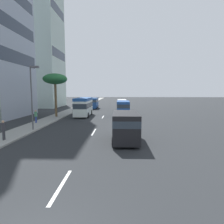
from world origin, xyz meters
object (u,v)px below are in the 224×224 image
(palm_tree, at_px, (55,80))
(van_third, at_px, (126,125))
(van_fifth, at_px, (93,103))
(pedestrian_mid_block, at_px, (36,116))
(van_lead, at_px, (123,108))
(street_lamp, at_px, (32,91))
(pedestrian_by_tree, at_px, (3,129))
(minibus_second, at_px, (84,106))
(van_fourth, at_px, (122,104))

(palm_tree, bearing_deg, van_third, -143.37)
(van_fifth, distance_m, pedestrian_mid_block, 22.26)
(van_lead, height_order, street_lamp, street_lamp)
(van_third, distance_m, van_fifth, 30.83)
(pedestrian_by_tree, xyz_separation_m, palm_tree, (14.72, 0.43, 4.99))
(street_lamp, bearing_deg, van_third, -112.10)
(van_lead, xyz_separation_m, van_third, (-15.59, 0.13, -0.08))
(minibus_second, bearing_deg, van_third, 22.11)
(van_fourth, relative_size, street_lamp, 0.80)
(pedestrian_by_tree, distance_m, street_lamp, 5.40)
(van_third, relative_size, pedestrian_by_tree, 2.83)
(van_fourth, relative_size, pedestrian_mid_block, 3.24)
(minibus_second, relative_size, street_lamp, 0.99)
(minibus_second, distance_m, van_fifth, 14.04)
(minibus_second, relative_size, van_third, 1.40)
(minibus_second, height_order, van_fourth, minibus_second)
(palm_tree, bearing_deg, pedestrian_mid_block, 173.84)
(street_lamp, bearing_deg, palm_tree, 5.84)
(van_third, xyz_separation_m, van_fifth, (30.08, 6.76, 0.07))
(pedestrian_by_tree, bearing_deg, van_lead, -167.12)
(minibus_second, bearing_deg, street_lamp, -14.17)
(van_lead, xyz_separation_m, minibus_second, (0.45, 6.65, 0.22))
(pedestrian_mid_block, height_order, palm_tree, palm_tree)
(van_third, height_order, pedestrian_mid_block, van_third)
(van_fourth, height_order, van_fifth, van_fifth)
(van_third, bearing_deg, minibus_second, 22.11)
(van_third, distance_m, pedestrian_by_tree, 10.23)
(van_fifth, bearing_deg, pedestrian_mid_block, -11.78)
(palm_tree, bearing_deg, minibus_second, -67.52)
(van_third, xyz_separation_m, pedestrian_by_tree, (-0.39, 10.22, -0.34))
(pedestrian_mid_block, distance_m, street_lamp, 5.72)
(pedestrian_mid_block, bearing_deg, van_third, -4.06)
(pedestrian_mid_block, relative_size, street_lamp, 0.25)
(van_third, bearing_deg, street_lamp, 67.90)
(minibus_second, height_order, palm_tree, palm_tree)
(van_lead, bearing_deg, palm_tree, 96.66)
(palm_tree, xyz_separation_m, street_lamp, (-10.44, -1.07, -1.76))
(van_lead, xyz_separation_m, van_fourth, (11.53, -0.02, -0.15))
(palm_tree, relative_size, street_lamp, 1.02)
(van_lead, xyz_separation_m, pedestrian_by_tree, (-15.98, 10.35, -0.42))
(van_fifth, xyz_separation_m, street_lamp, (-26.19, 2.83, 2.82))
(minibus_second, height_order, van_third, minibus_second)
(van_fifth, height_order, pedestrian_mid_block, van_fifth)
(van_lead, relative_size, van_fourth, 1.00)
(van_fourth, distance_m, street_lamp, 25.36)
(van_lead, relative_size, minibus_second, 0.81)
(van_fifth, bearing_deg, street_lamp, -6.16)
(palm_tree, bearing_deg, street_lamp, -174.16)
(van_lead, distance_m, street_lamp, 15.46)
(van_third, height_order, street_lamp, street_lamp)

